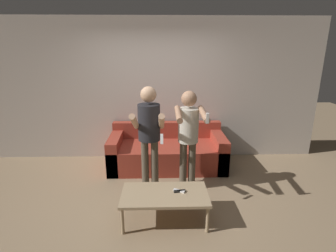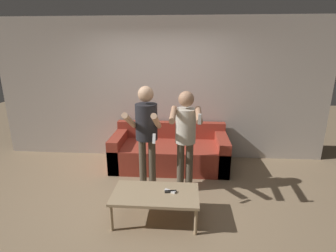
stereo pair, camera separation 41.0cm
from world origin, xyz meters
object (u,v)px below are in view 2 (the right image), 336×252
couch (170,152)px  person_standing_right (186,131)px  coffee_table (155,195)px  remote_far (170,191)px  person_standing_left (146,128)px  remote_near (171,191)px

couch → person_standing_right: size_ratio=1.34×
coffee_table → remote_far: (0.18, 0.04, 0.05)m
person_standing_left → remote_near: bearing=-60.3°
person_standing_left → remote_far: bearing=-60.5°
couch → remote_near: couch is taller
person_standing_left → person_standing_right: size_ratio=1.04×
couch → coffee_table: size_ratio=1.92×
remote_near → coffee_table: bearing=-171.3°
person_standing_right → coffee_table: person_standing_right is taller
person_standing_left → remote_far: size_ratio=10.81×
person_standing_left → remote_far: (0.40, -0.70, -0.62)m
person_standing_right → coffee_table: bearing=-116.2°
remote_far → person_standing_left: bearing=119.5°
person_standing_right → person_standing_left: bearing=179.8°
couch → person_standing_left: person_standing_left is taller
coffee_table → remote_far: size_ratio=7.27×
person_standing_left → remote_near: person_standing_left is taller
person_standing_right → remote_near: person_standing_right is taller
remote_far → remote_near: bearing=-43.4°
person_standing_left → person_standing_right: bearing=-0.2°
person_standing_left → remote_far: 1.02m
person_standing_left → coffee_table: 1.02m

